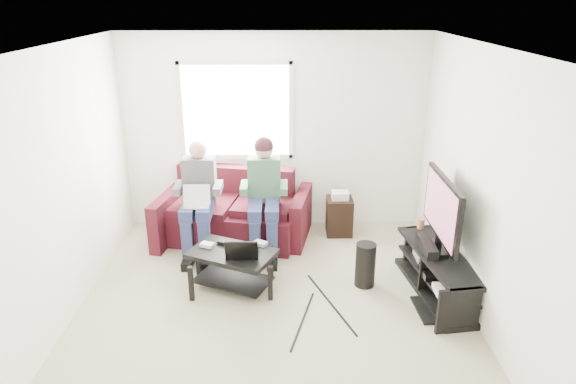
% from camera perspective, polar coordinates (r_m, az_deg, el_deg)
% --- Properties ---
extents(floor, '(4.50, 4.50, 0.00)m').
position_cam_1_polar(floor, '(5.32, -1.71, -13.49)').
color(floor, '#B3AB8B').
rests_on(floor, ground).
extents(ceiling, '(4.50, 4.50, 0.00)m').
position_cam_1_polar(ceiling, '(4.40, -2.09, 15.63)').
color(ceiling, white).
rests_on(ceiling, wall_back).
extents(wall_back, '(4.50, 0.00, 4.50)m').
position_cam_1_polar(wall_back, '(6.85, -1.50, 6.58)').
color(wall_back, white).
rests_on(wall_back, floor).
extents(wall_front, '(4.50, 0.00, 4.50)m').
position_cam_1_polar(wall_front, '(2.74, -2.89, -17.87)').
color(wall_front, white).
rests_on(wall_front, floor).
extents(wall_left, '(0.00, 4.50, 4.50)m').
position_cam_1_polar(wall_left, '(5.15, -24.72, -0.39)').
color(wall_left, white).
rests_on(wall_left, floor).
extents(wall_right, '(0.00, 4.50, 4.50)m').
position_cam_1_polar(wall_right, '(5.07, 21.36, -0.23)').
color(wall_right, white).
rests_on(wall_right, floor).
extents(window, '(1.48, 0.04, 1.28)m').
position_cam_1_polar(window, '(6.78, -5.80, 8.95)').
color(window, white).
rests_on(window, wall_back).
extents(sofa, '(2.06, 1.18, 0.89)m').
position_cam_1_polar(sofa, '(6.74, -5.92, -2.53)').
color(sofa, '#481217').
rests_on(sofa, floor).
extents(person_left, '(0.40, 0.70, 1.37)m').
position_cam_1_polar(person_left, '(6.32, -9.95, -0.20)').
color(person_left, navy).
rests_on(person_left, sofa).
extents(person_right, '(0.40, 0.71, 1.41)m').
position_cam_1_polar(person_right, '(6.23, -2.68, 0.40)').
color(person_right, navy).
rests_on(person_right, sofa).
extents(laptop_silver, '(0.37, 0.30, 0.24)m').
position_cam_1_polar(laptop_silver, '(6.15, -10.20, -0.99)').
color(laptop_silver, silver).
rests_on(laptop_silver, person_left).
extents(coffee_table, '(1.03, 0.86, 0.44)m').
position_cam_1_polar(coffee_table, '(5.62, -6.20, -7.65)').
color(coffee_table, black).
rests_on(coffee_table, floor).
extents(laptop_black, '(0.42, 0.38, 0.24)m').
position_cam_1_polar(laptop_black, '(5.43, -5.11, -5.87)').
color(laptop_black, black).
rests_on(laptop_black, coffee_table).
extents(controller_a, '(0.16, 0.14, 0.04)m').
position_cam_1_polar(controller_a, '(5.69, -8.97, -5.82)').
color(controller_a, silver).
rests_on(controller_a, coffee_table).
extents(controller_b, '(0.17, 0.14, 0.04)m').
position_cam_1_polar(controller_b, '(5.72, -7.10, -5.57)').
color(controller_b, black).
rests_on(controller_b, coffee_table).
extents(controller_c, '(0.17, 0.15, 0.04)m').
position_cam_1_polar(controller_c, '(5.67, -3.08, -5.72)').
color(controller_c, gray).
rests_on(controller_c, coffee_table).
extents(tv_stand, '(0.62, 1.47, 0.47)m').
position_cam_1_polar(tv_stand, '(5.78, 16.29, -8.90)').
color(tv_stand, black).
rests_on(tv_stand, floor).
extents(tv, '(0.12, 1.10, 0.81)m').
position_cam_1_polar(tv, '(5.55, 16.74, -1.93)').
color(tv, black).
rests_on(tv, tv_stand).
extents(soundbar, '(0.12, 0.50, 0.10)m').
position_cam_1_polar(soundbar, '(5.68, 15.17, -5.74)').
color(soundbar, black).
rests_on(soundbar, tv_stand).
extents(drink_cup, '(0.08, 0.08, 0.12)m').
position_cam_1_polar(drink_cup, '(6.16, 14.55, -3.43)').
color(drink_cup, '#AD714A').
rests_on(drink_cup, tv_stand).
extents(console_white, '(0.30, 0.22, 0.06)m').
position_cam_1_polar(console_white, '(5.42, 17.54, -10.35)').
color(console_white, silver).
rests_on(console_white, tv_stand).
extents(console_grey, '(0.34, 0.26, 0.08)m').
position_cam_1_polar(console_grey, '(5.99, 15.59, -6.82)').
color(console_grey, gray).
rests_on(console_grey, tv_stand).
extents(console_black, '(0.38, 0.30, 0.07)m').
position_cam_1_polar(console_black, '(5.70, 16.51, -8.50)').
color(console_black, black).
rests_on(console_black, tv_stand).
extents(subwoofer, '(0.22, 0.22, 0.50)m').
position_cam_1_polar(subwoofer, '(5.74, 8.58, -8.00)').
color(subwoofer, black).
rests_on(subwoofer, floor).
extents(keyboard_floor, '(0.19, 0.49, 0.03)m').
position_cam_1_polar(keyboard_floor, '(5.54, 14.92, -12.54)').
color(keyboard_floor, black).
rests_on(keyboard_floor, floor).
extents(end_table, '(0.34, 0.34, 0.60)m').
position_cam_1_polar(end_table, '(6.88, 5.72, -2.54)').
color(end_table, black).
rests_on(end_table, floor).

